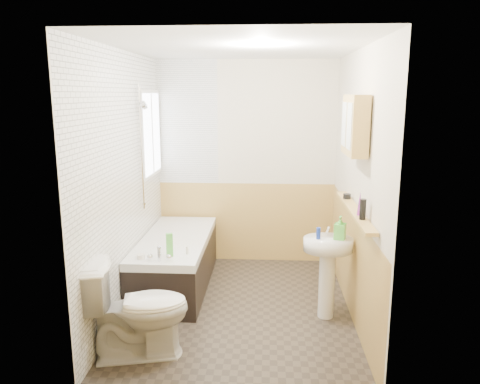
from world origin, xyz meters
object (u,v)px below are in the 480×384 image
at_px(toilet, 138,309).
at_px(medicine_cabinet, 355,125).
at_px(pine_shelf, 354,210).
at_px(sink, 327,261).
at_px(bathtub, 176,261).

distance_m(toilet, medicine_cabinet, 2.37).
bearing_deg(toilet, medicine_cabinet, -81.78).
bearing_deg(toilet, pine_shelf, -82.59).
bearing_deg(toilet, sink, -76.85).
height_order(bathtub, toilet, toilet).
bearing_deg(sink, medicine_cabinet, -44.14).
bearing_deg(bathtub, medicine_cabinet, -22.93).
height_order(bathtub, pine_shelf, pine_shelf).
height_order(bathtub, sink, sink).
height_order(sink, pine_shelf, pine_shelf).
xyz_separation_m(bathtub, sink, (1.57, -0.64, 0.27)).
distance_m(toilet, pine_shelf, 2.03).
xyz_separation_m(bathtub, pine_shelf, (1.77, -0.76, 0.79)).
distance_m(sink, medicine_cabinet, 1.29).
distance_m(toilet, sink, 1.78).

